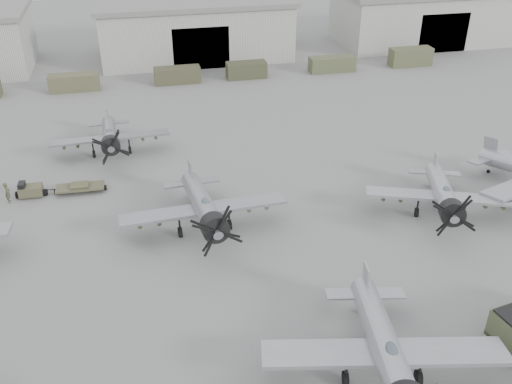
% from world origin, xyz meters
% --- Properties ---
extents(ground, '(220.00, 220.00, 0.00)m').
position_xyz_m(ground, '(0.00, 0.00, 0.00)').
color(ground, slate).
rests_on(ground, ground).
extents(hangar_center, '(29.00, 14.80, 8.70)m').
position_xyz_m(hangar_center, '(0.00, 61.96, 4.37)').
color(hangar_center, '#B2B3A7').
rests_on(hangar_center, ground).
extents(hangar_right, '(29.00, 14.80, 8.70)m').
position_xyz_m(hangar_right, '(38.00, 61.96, 4.37)').
color(hangar_right, '#B2B3A7').
rests_on(hangar_right, ground).
extents(support_truck_2, '(6.42, 2.20, 2.17)m').
position_xyz_m(support_truck_2, '(-17.58, 50.00, 1.09)').
color(support_truck_2, '#4B4A31').
rests_on(support_truck_2, ground).
extents(support_truck_3, '(6.20, 2.20, 2.14)m').
position_xyz_m(support_truck_3, '(-4.07, 50.00, 1.07)').
color(support_truck_3, '#3D3D28').
rests_on(support_truck_3, ground).
extents(support_truck_4, '(5.52, 2.20, 2.18)m').
position_xyz_m(support_truck_4, '(5.51, 50.00, 1.09)').
color(support_truck_4, '#383A25').
rests_on(support_truck_4, ground).
extents(support_truck_5, '(6.56, 2.20, 2.11)m').
position_xyz_m(support_truck_5, '(18.05, 50.00, 1.06)').
color(support_truck_5, '#474B31').
rests_on(support_truck_5, ground).
extents(support_truck_6, '(6.21, 2.20, 2.61)m').
position_xyz_m(support_truck_6, '(30.17, 50.00, 1.31)').
color(support_truck_6, '#484B31').
rests_on(support_truck_6, ground).
extents(aircraft_near_1, '(14.18, 12.76, 5.63)m').
position_xyz_m(aircraft_near_1, '(2.06, -4.55, 2.56)').
color(aircraft_near_1, '#93969B').
rests_on(aircraft_near_1, ground).
extents(aircraft_mid_1, '(13.51, 12.15, 5.40)m').
position_xyz_m(aircraft_mid_1, '(-5.66, 13.12, 2.46)').
color(aircraft_mid_1, gray).
rests_on(aircraft_mid_1, ground).
extents(aircraft_mid_2, '(12.60, 11.38, 5.09)m').
position_xyz_m(aircraft_mid_2, '(14.03, 10.93, 2.32)').
color(aircraft_mid_2, '#9CA0A5').
rests_on(aircraft_mid_2, ground).
extents(aircraft_far_0, '(11.97, 10.77, 4.79)m').
position_xyz_m(aircraft_far_0, '(-12.95, 29.25, 2.18)').
color(aircraft_far_0, gray).
rests_on(aircraft_far_0, ground).
extents(tug_trailer, '(7.48, 1.72, 1.50)m').
position_xyz_m(tug_trailer, '(-18.49, 22.36, 0.56)').
color(tug_trailer, '#46452E').
rests_on(tug_trailer, ground).
extents(ground_crew, '(0.58, 0.79, 1.97)m').
position_xyz_m(ground_crew, '(-21.95, 21.83, 0.99)').
color(ground_crew, '#44462D').
rests_on(ground_crew, ground).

